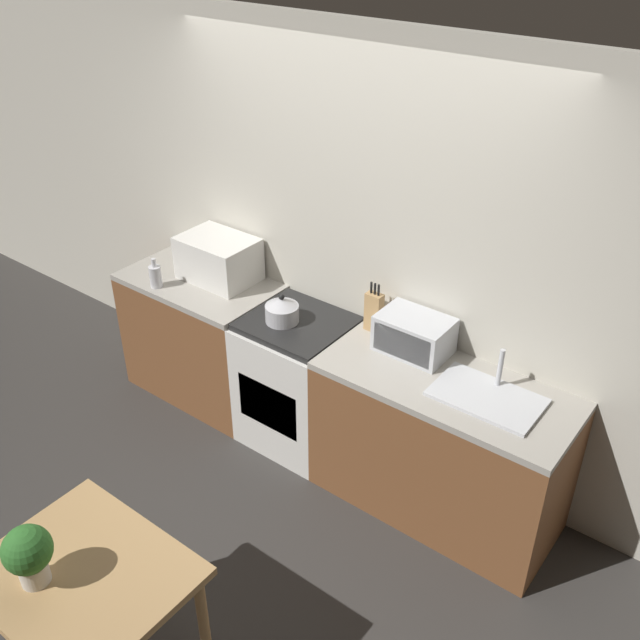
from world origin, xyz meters
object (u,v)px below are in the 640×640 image
at_px(stove_range, 299,381).
at_px(toaster_oven, 414,335).
at_px(microwave, 218,259).
at_px(bottle, 155,276).
at_px(dining_table, 86,589).
at_px(kettle, 282,310).

xyz_separation_m(stove_range, toaster_oven, (0.72, 0.15, 0.56)).
bearing_deg(stove_range, microwave, 171.86).
distance_m(bottle, dining_table, 2.19).
height_order(microwave, bottle, microwave).
bearing_deg(toaster_oven, stove_range, -168.36).
bearing_deg(toaster_oven, microwave, -178.43).
relative_size(stove_range, toaster_oven, 2.20).
xyz_separation_m(microwave, dining_table, (1.14, -2.00, -0.40)).
height_order(stove_range, microwave, microwave).
xyz_separation_m(microwave, toaster_oven, (1.48, 0.04, -0.04)).
height_order(stove_range, toaster_oven, toaster_oven).
distance_m(stove_range, toaster_oven, 0.93).
height_order(kettle, microwave, microwave).
relative_size(kettle, bottle, 1.00).
bearing_deg(dining_table, toaster_oven, 80.33).
relative_size(bottle, dining_table, 0.24).
xyz_separation_m(microwave, bottle, (-0.25, -0.33, -0.07)).
relative_size(toaster_oven, dining_table, 0.48).
relative_size(bottle, toaster_oven, 0.50).
distance_m(stove_range, kettle, 0.54).
bearing_deg(microwave, bottle, -126.90).
relative_size(stove_range, dining_table, 1.05).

